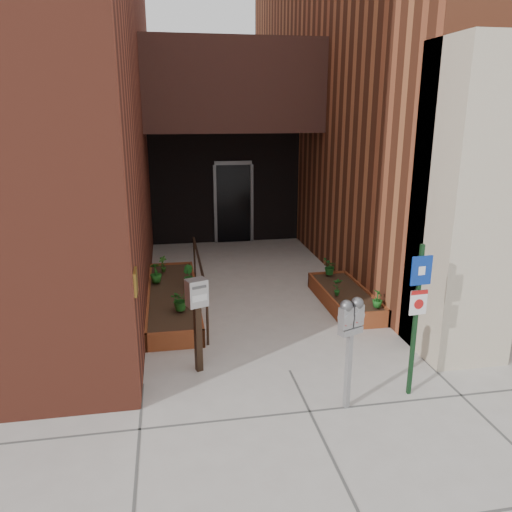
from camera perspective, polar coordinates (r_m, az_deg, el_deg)
ground at (r=7.14m, az=3.86°, el=-12.93°), size 80.00×80.00×0.00m
architecture at (r=13.09m, az=-4.40°, el=22.82°), size 20.00×14.60×10.00m
planter_left at (r=9.36m, az=-9.46°, el=-4.92°), size 0.90×3.60×0.30m
planter_right at (r=9.44m, az=10.14°, el=-4.77°), size 0.80×2.20×0.30m
handrail at (r=9.12m, az=-6.50°, el=-1.27°), size 0.04×3.34×0.90m
parking_meter at (r=5.94m, az=10.78°, el=-7.69°), size 0.33×0.22×1.42m
sign_post at (r=6.38m, az=17.97°, el=-5.38°), size 0.27×0.07×1.98m
payment_dropbox at (r=6.77m, az=-6.75°, el=-5.67°), size 0.32×0.27×1.34m
shrub_left_a at (r=8.36m, az=-8.66°, el=-4.92°), size 0.47×0.47×0.37m
shrub_left_b at (r=9.45m, az=-7.77°, el=-2.25°), size 0.30×0.30×0.40m
shrub_left_c at (r=9.76m, az=-11.38°, el=-1.86°), size 0.24×0.24×0.39m
shrub_left_d at (r=10.37m, az=-10.58°, el=-0.90°), size 0.24×0.24×0.33m
shrub_right_a at (r=8.63m, az=13.73°, el=-4.76°), size 0.20×0.20×0.30m
shrub_right_b at (r=9.02m, az=9.30°, el=-3.47°), size 0.21×0.21×0.33m
shrub_right_c at (r=10.12m, az=8.42°, el=-1.22°), size 0.42×0.42×0.33m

